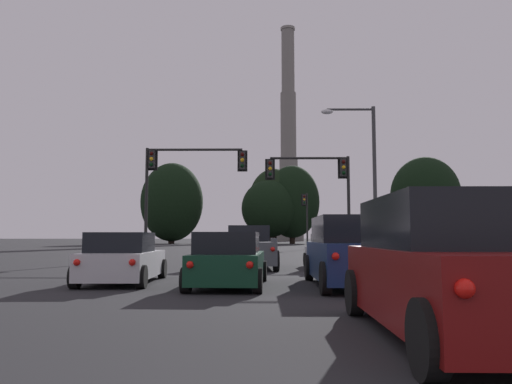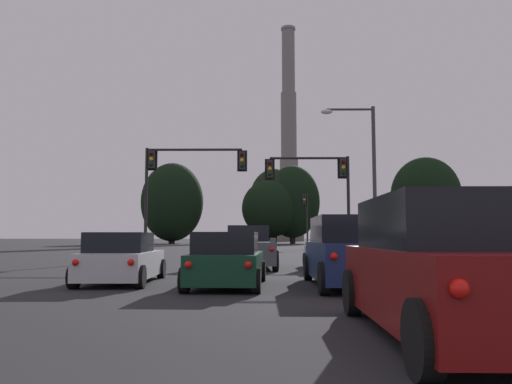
# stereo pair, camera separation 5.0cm
# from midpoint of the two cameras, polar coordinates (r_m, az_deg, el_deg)

# --- Properties ---
(suv_right_lane_third) EXTENTS (2.15, 4.93, 1.86)m
(suv_right_lane_third) POSITION_cam_midpoint_polar(r_m,az_deg,el_deg) (7.09, 21.18, -8.20)
(suv_right_lane_third) COLOR maroon
(suv_right_lane_third) RESTS_ON ground_plane
(hatchback_center_lane_second) EXTENTS (2.06, 4.17, 1.44)m
(hatchback_center_lane_second) POSITION_cam_midpoint_polar(r_m,az_deg,el_deg) (13.32, -3.25, -7.93)
(hatchback_center_lane_second) COLOR #0F3823
(hatchback_center_lane_second) RESTS_ON ground_plane
(hatchback_left_lane_second) EXTENTS (2.03, 4.16, 1.44)m
(hatchback_left_lane_second) POSITION_cam_midpoint_polar(r_m,az_deg,el_deg) (14.85, -15.03, -7.47)
(hatchback_left_lane_second) COLOR silver
(hatchback_left_lane_second) RESTS_ON ground_plane
(pickup_truck_center_lane_front) EXTENTS (2.39, 5.58, 1.82)m
(pickup_truck_center_lane_front) POSITION_cam_midpoint_polar(r_m,az_deg,el_deg) (21.60, -0.85, -6.48)
(pickup_truck_center_lane_front) COLOR #4C4F54
(pickup_truck_center_lane_front) RESTS_ON ground_plane
(suv_right_lane_second) EXTENTS (2.11, 4.91, 1.86)m
(suv_right_lane_second) POSITION_cam_midpoint_polar(r_m,az_deg,el_deg) (13.59, 10.70, -6.81)
(suv_right_lane_second) COLOR navy
(suv_right_lane_second) RESTS_ON ground_plane
(hatchback_right_lane_front) EXTENTS (2.03, 4.16, 1.44)m
(hatchback_right_lane_front) POSITION_cam_midpoint_polar(r_m,az_deg,el_deg) (20.85, 8.59, -6.86)
(hatchback_right_lane_front) COLOR silver
(hatchback_right_lane_front) RESTS_ON ground_plane
(traffic_light_far_right) EXTENTS (0.78, 0.50, 5.79)m
(traffic_light_far_right) POSITION_cam_midpoint_polar(r_m,az_deg,el_deg) (51.69, 5.69, -2.34)
(traffic_light_far_right) COLOR black
(traffic_light_far_right) RESTS_ON ground_plane
(traffic_light_overhead_left) EXTENTS (6.04, 0.50, 6.47)m
(traffic_light_overhead_left) POSITION_cam_midpoint_polar(r_m,az_deg,el_deg) (29.28, -8.76, 2.09)
(traffic_light_overhead_left) COLOR black
(traffic_light_overhead_left) RESTS_ON ground_plane
(traffic_light_overhead_right) EXTENTS (5.07, 0.50, 6.02)m
(traffic_light_overhead_right) POSITION_cam_midpoint_polar(r_m,az_deg,el_deg) (29.42, 7.37, 1.30)
(traffic_light_overhead_right) COLOR black
(traffic_light_overhead_right) RESTS_ON ground_plane
(street_lamp) EXTENTS (2.91, 0.36, 8.29)m
(street_lamp) POSITION_cam_midpoint_polar(r_m,az_deg,el_deg) (27.19, 12.43, 2.95)
(street_lamp) COLOR #38383A
(street_lamp) RESTS_ON ground_plane
(smokestack) EXTENTS (8.17, 8.17, 60.96)m
(smokestack) POSITION_cam_midpoint_polar(r_m,az_deg,el_deg) (140.19, 3.73, 4.15)
(smokestack) COLOR slate
(smokestack) RESTS_ON ground_plane
(treeline_far_right) EXTENTS (10.17, 9.15, 14.54)m
(treeline_far_right) POSITION_cam_midpoint_polar(r_m,az_deg,el_deg) (92.97, 4.13, -1.11)
(treeline_far_right) COLOR black
(treeline_far_right) RESTS_ON ground_plane
(treeline_right_mid) EXTENTS (11.54, 10.39, 15.01)m
(treeline_right_mid) POSITION_cam_midpoint_polar(r_m,az_deg,el_deg) (94.02, -9.60, -1.14)
(treeline_right_mid) COLOR black
(treeline_right_mid) RESTS_ON ground_plane
(treeline_center_left) EXTENTS (9.34, 8.41, 13.99)m
(treeline_center_left) POSITION_cam_midpoint_polar(r_m,az_deg,el_deg) (93.07, 2.06, -0.96)
(treeline_center_left) COLOR black
(treeline_center_left) RESTS_ON ground_plane
(treeline_far_left) EXTENTS (12.10, 10.89, 15.36)m
(treeline_far_left) POSITION_cam_midpoint_polar(r_m,az_deg,el_deg) (92.72, 18.78, -0.41)
(treeline_far_left) COLOR black
(treeline_far_left) RESTS_ON ground_plane
(treeline_center_right) EXTENTS (10.51, 9.46, 11.74)m
(treeline_center_right) POSITION_cam_midpoint_polar(r_m,az_deg,el_deg) (91.24, 1.62, -1.87)
(treeline_center_right) COLOR black
(treeline_center_right) RESTS_ON ground_plane
(treeline_left_mid) EXTENTS (8.60, 7.74, 10.05)m
(treeline_left_mid) POSITION_cam_midpoint_polar(r_m,az_deg,el_deg) (100.84, 18.72, -2.27)
(treeline_left_mid) COLOR black
(treeline_left_mid) RESTS_ON ground_plane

